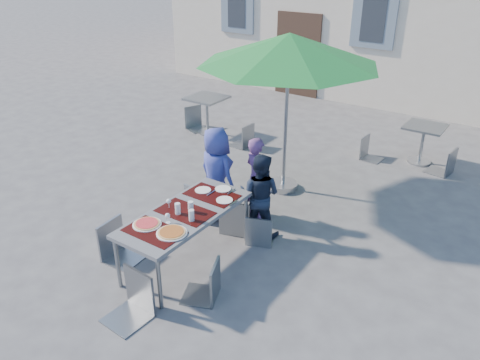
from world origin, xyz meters
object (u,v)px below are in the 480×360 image
Objects in this scene: chair_4 at (206,261)px; chair_1 at (237,195)px; dining_table at (185,216)px; child_1 at (257,178)px; child_0 at (217,173)px; patio_umbrella at (289,50)px; chair_3 at (114,219)px; pizza_near_left at (147,224)px; cafe_table_1 at (423,138)px; child_2 at (260,195)px; bg_chair_l_1 at (371,135)px; chair_2 at (260,213)px; bg_chair_r_0 at (244,122)px; bg_chair_r_1 at (449,146)px; bg_chair_l_0 at (195,104)px; chair_5 at (129,271)px; cafe_table_0 at (207,107)px; chair_0 at (200,182)px; pizza_near_right at (172,232)px.

chair_1 is at bearing 111.40° from chair_4.
child_1 reaches higher than dining_table.
child_0 is 2.14m from patio_umbrella.
patio_umbrella reaches higher than child_1.
chair_3 is 1.48m from chair_4.
chair_1 is at bearing 78.25° from pizza_near_left.
child_2 is at bearing -107.36° from cafe_table_1.
bg_chair_l_1 is at bearing -78.20° from child_1.
bg_chair_r_0 reaches higher than chair_2.
bg_chair_r_1 reaches higher than chair_2.
bg_chair_r_1 is (1.99, 3.77, -0.06)m from chair_1.
chair_2 is at bearing -70.92° from patio_umbrella.
dining_table is 5.08m from bg_chair_l_0.
chair_5 is (-0.25, -2.22, -0.02)m from child_2.
chair_1 reaches higher than cafe_table_1.
child_2 is 2.23m from chair_5.
cafe_table_0 reaches higher than pizza_near_left.
chair_1 reaches higher than bg_chair_r_0.
chair_4 is 1.08× the size of bg_chair_l_1.
chair_5 is at bearing -62.21° from pizza_near_left.
child_0 is at bearing 123.64° from chair_4.
bg_chair_l_1 is (0.72, 4.59, -0.21)m from dining_table.
chair_1 is (0.69, -0.04, 0.00)m from chair_0.
child_0 reaches higher than child_2.
patio_umbrella reaches higher than bg_chair_r_1.
dining_table is 1.51m from child_1.
bg_chair_l_0 is 1.05× the size of bg_chair_r_0.
pizza_near_left is at bearing -113.76° from bg_chair_r_1.
bg_chair_r_0 reaches higher than cafe_table_0.
pizza_near_right is 0.39× the size of bg_chair_r_1.
bg_chair_r_0 reaches higher than pizza_near_left.
patio_umbrella reaches higher than chair_0.
child_2 is at bearing -115.53° from bg_chair_r_1.
chair_2 is (0.45, -0.61, -0.16)m from child_1.
chair_0 reaches higher than bg_chair_l_0.
chair_4 is (1.48, 0.05, -0.06)m from chair_3.
child_0 is 1.68× the size of bg_chair_l_1.
chair_0 reaches higher than bg_chair_l_1.
bg_chair_l_1 is 1.41m from bg_chair_r_1.
pizza_near_right is 0.13× the size of patio_umbrella.
cafe_table_0 is 1.10× the size of cafe_table_1.
bg_chair_l_1 is (0.62, 3.09, -0.16)m from child_1.
chair_5 reaches higher than pizza_near_right.
dining_table is 1.13m from chair_0.
child_1 reaches higher than chair_4.
chair_1 is at bearing -42.78° from bg_chair_l_0.
cafe_table_0 is at bearing 120.28° from pizza_near_left.
chair_0 is 2.20m from chair_5.
chair_3 is 1.08× the size of bg_chair_r_1.
child_0 is (-0.61, 1.67, -0.06)m from pizza_near_right.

